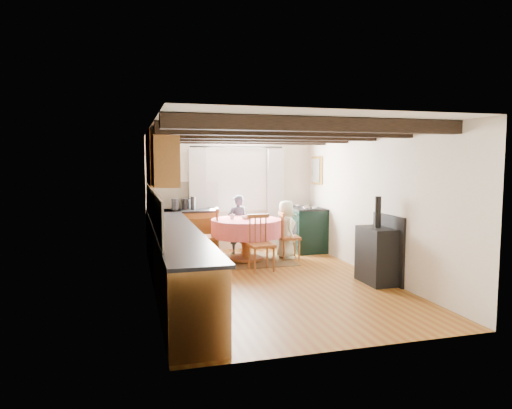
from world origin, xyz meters
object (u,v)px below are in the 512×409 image
object	(u,v)px
chair_right	(289,236)
child_right	(286,229)
chair_near	(261,243)
cast_iron_stove	(377,240)
cup	(232,217)
dining_table	(246,240)
chair_left	(208,235)
aga_range	(305,228)
child_far	(238,225)

from	to	relation	value
chair_right	child_right	xyz separation A→B (m)	(-0.03, 0.13, 0.10)
chair_near	cast_iron_stove	xyz separation A→B (m)	(1.51, -1.25, 0.19)
child_right	cup	bearing A→B (deg)	85.55
chair_near	dining_table	bearing A→B (deg)	90.26
chair_left	cup	bearing A→B (deg)	101.21
cup	chair_near	bearing A→B (deg)	-70.80
chair_right	cast_iron_stove	distance (m)	2.12
chair_near	chair_left	size ratio (longest dim) A/B	0.94
dining_table	chair_left	xyz separation A→B (m)	(-0.73, 0.06, 0.12)
chair_right	child_right	distance (m)	0.17
chair_near	chair_left	xyz separation A→B (m)	(-0.79, 0.88, 0.03)
chair_near	child_right	world-z (taller)	child_right
cast_iron_stove	child_right	xyz separation A→B (m)	(-0.76, 2.11, -0.11)
chair_near	chair_right	world-z (taller)	chair_near
aga_range	child_right	world-z (taller)	child_right
chair_left	chair_right	world-z (taller)	chair_left
chair_right	cast_iron_stove	size ratio (longest dim) A/B	0.68
child_right	cast_iron_stove	bearing A→B (deg)	-161.95
chair_left	aga_range	bearing A→B (deg)	114.32
cast_iron_stove	aga_range	bearing A→B (deg)	92.29
dining_table	cast_iron_stove	bearing A→B (deg)	-52.80
dining_table	cup	distance (m)	0.52
aga_range	cup	world-z (taller)	aga_range
chair_left	cast_iron_stove	bearing A→B (deg)	55.88
child_right	cup	size ratio (longest dim) A/B	11.32
dining_table	chair_right	bearing A→B (deg)	-6.37
dining_table	cup	bearing A→B (deg)	162.12
aga_range	chair_left	bearing A→B (deg)	-164.37
dining_table	chair_near	distance (m)	0.83
cup	chair_left	bearing A→B (deg)	-177.47
dining_table	child_right	world-z (taller)	child_right
chair_left	cup	world-z (taller)	chair_left
cup	cast_iron_stove	bearing A→B (deg)	-49.69
aga_range	chair_right	bearing A→B (deg)	-129.09
child_far	dining_table	bearing A→B (deg)	81.33
dining_table	cup	world-z (taller)	cup
aga_range	child_right	distance (m)	0.92
chair_near	chair_right	xyz separation A→B (m)	(0.78, 0.73, -0.02)
chair_near	child_right	xyz separation A→B (m)	(0.75, 0.86, 0.08)
chair_right	cast_iron_stove	world-z (taller)	cast_iron_stove
chair_near	chair_left	world-z (taller)	chair_left
cast_iron_stove	child_right	distance (m)	2.24
dining_table	cup	size ratio (longest dim) A/B	13.23
dining_table	cast_iron_stove	size ratio (longest dim) A/B	0.98
aga_range	cup	size ratio (longest dim) A/B	10.17
cast_iron_stove	cup	size ratio (longest dim) A/B	13.53
chair_near	child_far	bearing A→B (deg)	88.47
aga_range	chair_near	bearing A→B (deg)	-133.14
cast_iron_stove	child_far	size ratio (longest dim) A/B	1.12
aga_range	cup	distance (m)	1.86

